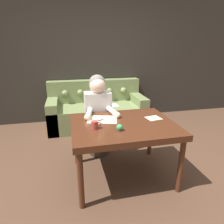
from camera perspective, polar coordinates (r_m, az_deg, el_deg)
The scene contains 10 objects.
ground_plane at distance 2.75m, azimuth 4.25°, elevation -16.96°, with size 16.00×16.00×0.00m, color #4C3323.
wall_back at distance 4.39m, azimuth -3.94°, elevation 14.76°, with size 8.00×0.06×2.60m.
dining_table at distance 2.38m, azimuth 3.17°, elevation -4.85°, with size 1.21×0.96×0.72m.
couch at distance 4.14m, azimuth -4.41°, elevation 0.57°, with size 1.93×0.87×0.90m.
person at distance 2.90m, azimuth -3.98°, elevation -0.88°, with size 0.46×0.61×1.21m.
pattern_paper_main at distance 2.46m, azimuth -2.70°, elevation -2.14°, with size 0.42×0.36×0.00m.
pattern_paper_offcut at distance 2.56m, azimuth 11.79°, elevation -1.73°, with size 0.20×0.18×0.00m.
scissors at distance 2.45m, azimuth -2.86°, elevation -2.22°, with size 0.21×0.15×0.01m.
mug at distance 2.19m, azimuth -4.93°, elevation -3.70°, with size 0.11×0.08×0.09m.
pin_cushion at distance 2.14m, azimuth 2.18°, elevation -4.52°, with size 0.07×0.07×0.07m.
Camera 1 is at (-0.68, -2.13, 1.60)m, focal length 32.00 mm.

